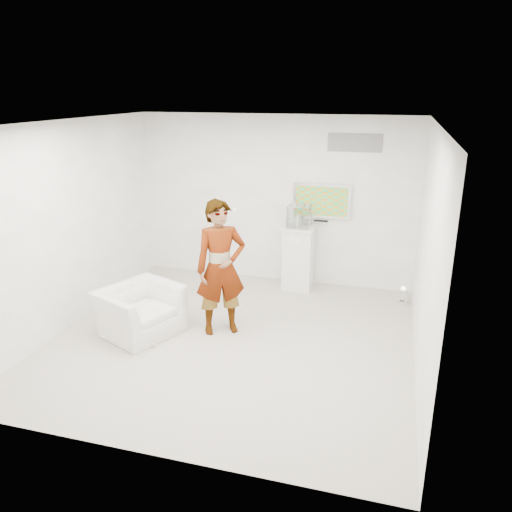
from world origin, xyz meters
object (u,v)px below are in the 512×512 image
at_px(person, 221,268).
at_px(floor_uplight, 403,295).
at_px(tv, 322,201).
at_px(pedestal, 298,257).
at_px(armchair, 140,311).

height_order(person, floor_uplight, person).
height_order(tv, person, person).
xyz_separation_m(pedestal, floor_uplight, (1.82, -0.22, -0.43)).
bearing_deg(floor_uplight, tv, 161.48).
xyz_separation_m(person, floor_uplight, (2.56, 1.76, -0.85)).
relative_size(person, floor_uplight, 7.04).
bearing_deg(tv, floor_uplight, -18.52).
distance_m(armchair, pedestal, 3.01).
bearing_deg(armchair, person, -47.91).
xyz_separation_m(armchair, floor_uplight, (3.69, 2.13, -0.21)).
height_order(armchair, floor_uplight, armchair).
bearing_deg(tv, person, -115.62).
height_order(tv, floor_uplight, tv).
bearing_deg(floor_uplight, armchair, -149.95).
height_order(person, armchair, person).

